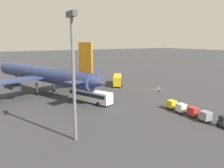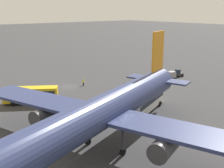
{
  "view_description": "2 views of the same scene",
  "coord_description": "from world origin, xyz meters",
  "px_view_note": "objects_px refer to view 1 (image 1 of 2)",
  "views": [
    {
      "loc": [
        -50.96,
        47.14,
        15.34
      ],
      "look_at": [
        -4.34,
        18.83,
        4.48
      ],
      "focal_mm": 35.0,
      "sensor_mm": 36.0,
      "label": 1
    },
    {
      "loc": [
        34.31,
        58.99,
        18.78
      ],
      "look_at": [
        -0.44,
        16.65,
        4.06
      ],
      "focal_mm": 45.0,
      "sensor_mm": 36.0,
      "label": 2
    }
  ],
  "objects_px": {
    "cargo_cart_grey": "(205,116)",
    "cargo_cart_yellow": "(172,104)",
    "shuttle_bus_near": "(117,79)",
    "baggage_tug": "(224,122)",
    "airplane": "(42,74)",
    "shuttle_bus_far": "(89,95)",
    "cargo_cart_white": "(181,108)",
    "cargo_cart_red": "(193,111)",
    "worker_person": "(159,89)"
  },
  "relations": [
    {
      "from": "airplane",
      "to": "shuttle_bus_far",
      "type": "xyz_separation_m",
      "value": [
        -16.73,
        -7.46,
        -3.72
      ]
    },
    {
      "from": "worker_person",
      "to": "cargo_cart_yellow",
      "type": "height_order",
      "value": "cargo_cart_yellow"
    },
    {
      "from": "shuttle_bus_far",
      "to": "cargo_cart_yellow",
      "type": "distance_m",
      "value": 20.13
    },
    {
      "from": "shuttle_bus_far",
      "to": "shuttle_bus_near",
      "type": "bearing_deg",
      "value": -71.82
    },
    {
      "from": "worker_person",
      "to": "baggage_tug",
      "type": "bearing_deg",
      "value": 160.99
    },
    {
      "from": "cargo_cart_grey",
      "to": "cargo_cart_yellow",
      "type": "relative_size",
      "value": 1.0
    },
    {
      "from": "shuttle_bus_far",
      "to": "cargo_cart_yellow",
      "type": "xyz_separation_m",
      "value": [
        -14.9,
        -13.52,
        -0.71
      ]
    },
    {
      "from": "baggage_tug",
      "to": "airplane",
      "type": "bearing_deg",
      "value": 37.31
    },
    {
      "from": "shuttle_bus_near",
      "to": "shuttle_bus_far",
      "type": "bearing_deg",
      "value": 163.56
    },
    {
      "from": "worker_person",
      "to": "cargo_cart_grey",
      "type": "distance_m",
      "value": 24.71
    },
    {
      "from": "airplane",
      "to": "baggage_tug",
      "type": "bearing_deg",
      "value": -173.21
    },
    {
      "from": "airplane",
      "to": "shuttle_bus_near",
      "type": "distance_m",
      "value": 25.73
    },
    {
      "from": "airplane",
      "to": "cargo_cart_grey",
      "type": "height_order",
      "value": "airplane"
    },
    {
      "from": "cargo_cart_grey",
      "to": "cargo_cart_red",
      "type": "bearing_deg",
      "value": -3.5
    },
    {
      "from": "shuttle_bus_far",
      "to": "worker_person",
      "type": "bearing_deg",
      "value": -114.11
    },
    {
      "from": "shuttle_bus_far",
      "to": "cargo_cart_white",
      "type": "height_order",
      "value": "shuttle_bus_far"
    },
    {
      "from": "shuttle_bus_near",
      "to": "baggage_tug",
      "type": "height_order",
      "value": "shuttle_bus_near"
    },
    {
      "from": "baggage_tug",
      "to": "cargo_cart_yellow",
      "type": "bearing_deg",
      "value": 12.05
    },
    {
      "from": "cargo_cart_grey",
      "to": "worker_person",
      "type": "bearing_deg",
      "value": -22.61
    },
    {
      "from": "shuttle_bus_near",
      "to": "shuttle_bus_far",
      "type": "distance_m",
      "value": 23.35
    },
    {
      "from": "airplane",
      "to": "baggage_tug",
      "type": "xyz_separation_m",
      "value": [
        -44.13,
        -21.04,
        -4.68
      ]
    },
    {
      "from": "cargo_cart_white",
      "to": "baggage_tug",
      "type": "bearing_deg",
      "value": -177.84
    },
    {
      "from": "baggage_tug",
      "to": "worker_person",
      "type": "distance_m",
      "value": 27.91
    },
    {
      "from": "airplane",
      "to": "shuttle_bus_far",
      "type": "bearing_deg",
      "value": -174.66
    },
    {
      "from": "shuttle_bus_near",
      "to": "cargo_cart_grey",
      "type": "xyz_separation_m",
      "value": [
        -38.75,
        4.79,
        -0.83
      ]
    },
    {
      "from": "airplane",
      "to": "cargo_cart_yellow",
      "type": "distance_m",
      "value": 38.22
    },
    {
      "from": "cargo_cart_grey",
      "to": "cargo_cart_yellow",
      "type": "bearing_deg",
      "value": -2.3
    },
    {
      "from": "cargo_cart_grey",
      "to": "shuttle_bus_near",
      "type": "bearing_deg",
      "value": -7.04
    },
    {
      "from": "baggage_tug",
      "to": "cargo_cart_red",
      "type": "bearing_deg",
      "value": 13.81
    },
    {
      "from": "shuttle_bus_far",
      "to": "cargo_cart_red",
      "type": "height_order",
      "value": "shuttle_bus_far"
    },
    {
      "from": "baggage_tug",
      "to": "cargo_cart_red",
      "type": "xyz_separation_m",
      "value": [
        6.55,
        0.23,
        0.25
      ]
    },
    {
      "from": "shuttle_bus_far",
      "to": "cargo_cart_grey",
      "type": "bearing_deg",
      "value": -172.64
    },
    {
      "from": "cargo_cart_white",
      "to": "cargo_cart_yellow",
      "type": "relative_size",
      "value": 1.0
    },
    {
      "from": "baggage_tug",
      "to": "worker_person",
      "type": "bearing_deg",
      "value": -7.19
    },
    {
      "from": "shuttle_bus_near",
      "to": "cargo_cart_white",
      "type": "bearing_deg",
      "value": -154.41
    },
    {
      "from": "airplane",
      "to": "shuttle_bus_far",
      "type": "distance_m",
      "value": 18.69
    },
    {
      "from": "shuttle_bus_near",
      "to": "baggage_tug",
      "type": "bearing_deg",
      "value": -152.09
    },
    {
      "from": "shuttle_bus_near",
      "to": "worker_person",
      "type": "height_order",
      "value": "shuttle_bus_near"
    },
    {
      "from": "cargo_cart_white",
      "to": "cargo_cart_red",
      "type": "bearing_deg",
      "value": -177.45
    },
    {
      "from": "worker_person",
      "to": "cargo_cart_grey",
      "type": "height_order",
      "value": "cargo_cart_grey"
    },
    {
      "from": "airplane",
      "to": "cargo_cart_yellow",
      "type": "xyz_separation_m",
      "value": [
        -31.63,
        -20.98,
        -4.43
      ]
    },
    {
      "from": "baggage_tug",
      "to": "shuttle_bus_near",
      "type": "bearing_deg",
      "value": 5.92
    },
    {
      "from": "shuttle_bus_near",
      "to": "cargo_cart_white",
      "type": "relative_size",
      "value": 4.72
    },
    {
      "from": "cargo_cart_red",
      "to": "cargo_cart_grey",
      "type": "bearing_deg",
      "value": 176.5
    },
    {
      "from": "baggage_tug",
      "to": "cargo_cart_white",
      "type": "distance_m",
      "value": 9.53
    },
    {
      "from": "cargo_cart_grey",
      "to": "cargo_cart_white",
      "type": "height_order",
      "value": "same"
    },
    {
      "from": "baggage_tug",
      "to": "cargo_cart_white",
      "type": "height_order",
      "value": "baggage_tug"
    },
    {
      "from": "shuttle_bus_near",
      "to": "cargo_cart_white",
      "type": "xyz_separation_m",
      "value": [
        -32.8,
        4.74,
        -0.83
      ]
    },
    {
      "from": "shuttle_bus_near",
      "to": "cargo_cart_red",
      "type": "distance_m",
      "value": 36.08
    },
    {
      "from": "worker_person",
      "to": "cargo_cart_white",
      "type": "relative_size",
      "value": 0.79
    }
  ]
}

